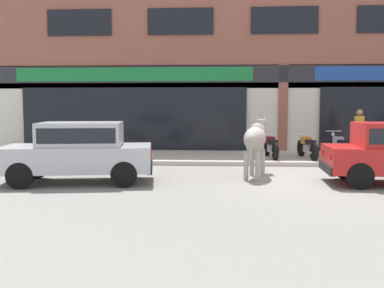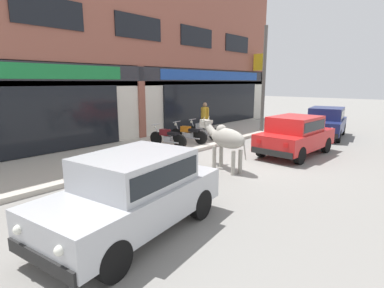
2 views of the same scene
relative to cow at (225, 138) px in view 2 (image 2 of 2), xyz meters
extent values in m
plane|color=gray|center=(1.47, -0.02, -1.01)|extent=(90.00, 90.00, 0.00)
cube|color=#B7AFA3|center=(1.47, 3.97, -0.94)|extent=(19.00, 3.58, 0.13)
cube|color=#8E5142|center=(1.47, 6.04, 4.45)|extent=(23.00, 0.55, 5.88)
cube|color=silver|center=(1.47, 6.04, 0.69)|extent=(23.00, 0.55, 3.40)
cube|color=#28282D|center=(1.47, 5.72, 2.04)|extent=(22.08, 0.08, 0.64)
cube|color=black|center=(-4.28, 5.71, 0.34)|extent=(8.74, 0.10, 2.40)
cube|color=#8E5142|center=(1.47, 5.74, 0.69)|extent=(0.36, 0.12, 3.40)
cube|color=black|center=(7.22, 5.71, 0.34)|extent=(8.74, 0.10, 2.40)
cube|color=#1E479E|center=(7.22, 5.69, 2.04)|extent=(9.20, 0.05, 0.52)
cube|color=black|center=(-2.44, 5.73, 4.03)|extent=(2.50, 0.06, 1.00)
cube|color=black|center=(1.47, 5.73, 4.03)|extent=(2.50, 0.06, 1.00)
cube|color=black|center=(5.38, 5.73, 4.03)|extent=(2.50, 0.06, 1.00)
cube|color=black|center=(9.29, 5.73, 4.03)|extent=(2.50, 0.06, 1.00)
cube|color=yellow|center=(11.40, 5.31, 2.99)|extent=(0.08, 0.80, 1.10)
ellipsoid|color=#9E998E|center=(-0.02, -0.10, 0.01)|extent=(0.83, 1.48, 0.60)
sphere|color=#9E998E|center=(0.04, 0.18, 0.24)|extent=(0.32, 0.32, 0.32)
cylinder|color=#9E998E|center=(-0.06, 0.36, -0.65)|extent=(0.12, 0.12, 0.72)
cylinder|color=#9E998E|center=(0.22, 0.29, -0.65)|extent=(0.12, 0.12, 0.72)
cylinder|color=#9E998E|center=(-0.26, -0.49, -0.65)|extent=(0.12, 0.12, 0.72)
cylinder|color=#9E998E|center=(0.01, -0.55, -0.65)|extent=(0.12, 0.12, 0.72)
cylinder|color=#9E998E|center=(0.17, 0.70, 0.16)|extent=(0.34, 0.51, 0.43)
cube|color=#9E998E|center=(0.23, 0.95, 0.33)|extent=(0.30, 0.40, 0.26)
cube|color=slate|center=(0.27, 1.13, 0.29)|extent=(0.19, 0.17, 0.14)
cone|color=beige|center=(0.12, 0.94, 0.51)|extent=(0.08, 0.12, 0.19)
cone|color=beige|center=(0.32, 0.89, 0.51)|extent=(0.08, 0.12, 0.19)
cube|color=#9E998E|center=(0.05, 0.91, 0.39)|extent=(0.15, 0.07, 0.10)
cube|color=#9E998E|center=(0.37, 0.84, 0.39)|extent=(0.15, 0.07, 0.10)
cylinder|color=#9E998E|center=(-0.20, -0.82, -0.21)|extent=(0.08, 0.17, 0.60)
cylinder|color=black|center=(6.89, -1.37, -0.71)|extent=(0.62, 0.29, 0.60)
cylinder|color=black|center=(6.63, 0.04, -0.71)|extent=(0.62, 0.29, 0.60)
cylinder|color=black|center=(9.16, -0.96, -0.71)|extent=(0.62, 0.29, 0.60)
cylinder|color=black|center=(8.89, 0.46, -0.71)|extent=(0.62, 0.29, 0.60)
cube|color=navy|center=(7.89, -0.46, -0.41)|extent=(3.73, 2.21, 0.60)
cube|color=navy|center=(7.99, -0.44, 0.17)|extent=(2.13, 1.76, 0.56)
cube|color=black|center=(7.99, -0.44, 0.17)|extent=(1.98, 1.75, 0.35)
cube|color=black|center=(6.19, -0.77, -0.63)|extent=(0.39, 1.52, 0.20)
cube|color=black|center=(9.60, -0.14, -0.63)|extent=(0.39, 1.52, 0.20)
sphere|color=silver|center=(6.25, -1.25, -0.33)|extent=(0.14, 0.14, 0.14)
sphere|color=silver|center=(6.08, -0.30, -0.33)|extent=(0.14, 0.14, 0.14)
cube|color=red|center=(9.71, -0.63, -0.31)|extent=(0.06, 0.16, 0.14)
cube|color=red|center=(9.53, 0.35, -0.31)|extent=(0.06, 0.16, 0.14)
cylinder|color=black|center=(-5.36, -1.92, -0.71)|extent=(0.62, 0.26, 0.60)
cylinder|color=black|center=(-5.57, -0.50, -0.71)|extent=(0.62, 0.26, 0.60)
cylinder|color=black|center=(-3.08, -1.59, -0.71)|extent=(0.62, 0.26, 0.60)
cylinder|color=black|center=(-3.29, -0.17, -0.71)|extent=(0.62, 0.26, 0.60)
cube|color=#B2B5BA|center=(-4.33, -1.04, -0.41)|extent=(3.69, 2.09, 0.60)
cube|color=#B2B5BA|center=(-4.23, -1.03, 0.17)|extent=(2.09, 1.70, 0.56)
cube|color=black|center=(-4.23, -1.03, 0.17)|extent=(1.94, 1.70, 0.35)
cube|color=black|center=(-6.04, -1.29, -0.63)|extent=(0.34, 1.52, 0.20)
cube|color=black|center=(-2.61, -0.79, -0.63)|extent=(0.34, 1.52, 0.20)
sphere|color=silver|center=(-6.00, -1.77, -0.33)|extent=(0.14, 0.14, 0.14)
sphere|color=silver|center=(-6.14, -0.82, -0.33)|extent=(0.14, 0.14, 0.14)
cube|color=red|center=(-2.52, -1.28, -0.31)|extent=(0.05, 0.16, 0.14)
cube|color=red|center=(-2.66, -0.30, -0.31)|extent=(0.05, 0.16, 0.14)
cylinder|color=black|center=(4.55, -0.16, -0.71)|extent=(0.61, 0.21, 0.60)
cylinder|color=black|center=(4.49, -1.60, -0.71)|extent=(0.61, 0.21, 0.60)
cylinder|color=black|center=(2.26, -0.06, -0.71)|extent=(0.61, 0.21, 0.60)
cylinder|color=black|center=(2.19, -1.49, -0.71)|extent=(0.61, 0.21, 0.60)
cube|color=red|center=(3.37, -0.83, -0.41)|extent=(3.57, 1.76, 0.60)
cube|color=red|center=(3.27, -0.82, 0.17)|extent=(1.96, 1.53, 0.56)
cube|color=black|center=(3.27, -0.82, 0.17)|extent=(1.81, 1.54, 0.35)
cube|color=black|center=(5.10, -0.91, -0.63)|extent=(0.19, 1.52, 0.20)
cube|color=black|center=(1.64, -0.75, -0.63)|extent=(0.19, 1.52, 0.20)
sphere|color=silver|center=(5.15, -0.43, -0.33)|extent=(0.14, 0.14, 0.14)
sphere|color=silver|center=(5.11, -1.39, -0.33)|extent=(0.14, 0.14, 0.14)
cube|color=red|center=(1.64, -0.25, -0.31)|extent=(0.04, 0.16, 0.14)
cube|color=red|center=(1.60, -1.24, -0.31)|extent=(0.04, 0.16, 0.14)
cylinder|color=black|center=(0.71, 3.95, -0.59)|extent=(0.16, 0.57, 0.56)
cylinder|color=black|center=(0.84, 2.71, -0.59)|extent=(0.16, 0.57, 0.56)
cube|color=#B2B5BA|center=(0.78, 3.31, -0.55)|extent=(0.23, 0.34, 0.24)
cube|color=maroon|center=(0.76, 3.47, -0.29)|extent=(0.28, 0.42, 0.24)
cube|color=black|center=(0.80, 3.07, -0.31)|extent=(0.28, 0.54, 0.12)
cylinder|color=#B2B5BA|center=(0.71, 3.89, -0.29)|extent=(0.07, 0.27, 0.59)
cylinder|color=#B2B5BA|center=(0.71, 3.93, -0.01)|extent=(0.52, 0.09, 0.03)
sphere|color=silver|center=(0.70, 3.99, -0.13)|extent=(0.12, 0.12, 0.12)
cylinder|color=#B2B5BA|center=(0.71, 2.94, -0.63)|extent=(0.11, 0.48, 0.06)
cylinder|color=black|center=(1.85, 3.89, -0.59)|extent=(0.18, 0.57, 0.56)
cylinder|color=black|center=(2.04, 2.65, -0.59)|extent=(0.18, 0.57, 0.56)
cube|color=#B2B5BA|center=(1.95, 3.25, -0.55)|extent=(0.25, 0.35, 0.24)
cube|color=orange|center=(1.93, 3.41, -0.29)|extent=(0.30, 0.43, 0.24)
cube|color=black|center=(1.99, 3.01, -0.31)|extent=(0.30, 0.55, 0.12)
cylinder|color=#B2B5BA|center=(1.86, 3.83, -0.29)|extent=(0.08, 0.27, 0.59)
cylinder|color=#B2B5BA|center=(1.86, 3.87, -0.01)|extent=(0.52, 0.11, 0.03)
sphere|color=silver|center=(1.85, 3.93, -0.13)|extent=(0.12, 0.12, 0.12)
cylinder|color=#B2B5BA|center=(1.90, 2.88, -0.63)|extent=(0.13, 0.48, 0.06)
cylinder|color=black|center=(2.94, 3.93, -0.59)|extent=(0.14, 0.57, 0.56)
cylinder|color=black|center=(3.04, 2.69, -0.59)|extent=(0.14, 0.57, 0.56)
cube|color=#B2B5BA|center=(2.99, 3.29, -0.55)|extent=(0.22, 0.33, 0.24)
cube|color=#A8AAB2|center=(2.98, 3.45, -0.29)|extent=(0.27, 0.42, 0.24)
cube|color=black|center=(3.01, 3.05, -0.31)|extent=(0.26, 0.54, 0.12)
cylinder|color=#B2B5BA|center=(2.94, 3.87, -0.29)|extent=(0.06, 0.27, 0.59)
cylinder|color=#B2B5BA|center=(2.94, 3.91, -0.01)|extent=(0.52, 0.07, 0.03)
sphere|color=silver|center=(2.94, 3.97, -0.13)|extent=(0.12, 0.12, 0.12)
cylinder|color=#B2B5BA|center=(2.91, 2.92, -0.63)|extent=(0.10, 0.48, 0.06)
cylinder|color=#2D2D33|center=(3.77, 3.93, -0.46)|extent=(0.11, 0.11, 0.82)
cylinder|color=#2D2D33|center=(3.75, 3.75, -0.46)|extent=(0.11, 0.11, 0.82)
cylinder|color=gold|center=(3.76, 3.84, 0.23)|extent=(0.32, 0.32, 0.56)
cylinder|color=gold|center=(3.78, 4.05, 0.20)|extent=(0.08, 0.08, 0.56)
cylinder|color=gold|center=(3.74, 3.63, 0.20)|extent=(0.08, 0.08, 0.56)
sphere|color=tan|center=(3.76, 3.84, 0.63)|extent=(0.20, 0.20, 0.20)
cylinder|color=#595651|center=(6.89, 2.48, 1.79)|extent=(0.18, 0.18, 5.33)
camera|label=1|loc=(-0.91, -11.56, 0.86)|focal=42.00mm
camera|label=2|loc=(-7.41, -5.17, 1.69)|focal=28.00mm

